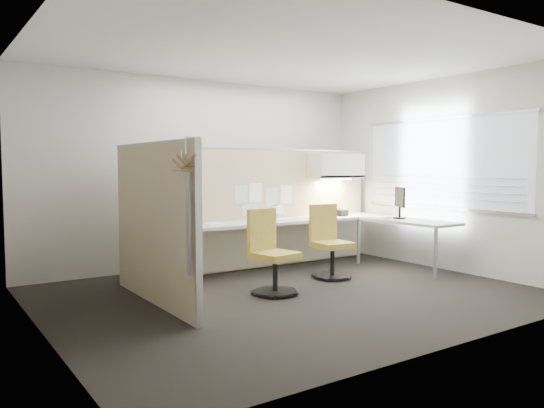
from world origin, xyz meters
TOP-DOWN VIEW (x-y plane):
  - floor at (0.00, 0.00)m, footprint 5.50×4.50m
  - ceiling at (0.00, 0.00)m, footprint 5.50×4.50m
  - wall_back at (0.00, 2.25)m, footprint 5.50×0.02m
  - wall_front at (0.00, -2.25)m, footprint 5.50×0.02m
  - wall_left at (-2.75, 0.00)m, footprint 0.02×4.50m
  - wall_right at (2.75, 0.00)m, footprint 0.02×4.50m
  - window_pane at (2.73, 0.00)m, footprint 0.01×2.80m
  - partition_back at (0.55, 1.60)m, footprint 4.10×0.06m
  - partition_left at (-1.50, 0.50)m, footprint 0.06×2.20m
  - desk at (0.93, 1.13)m, footprint 4.00×2.07m
  - overhead_bin at (1.90, 1.39)m, footprint 0.90×0.36m
  - task_light_strip at (1.90, 1.39)m, footprint 0.60×0.06m
  - pinned_papers at (0.63, 1.57)m, footprint 1.01×0.00m
  - poster at (-1.05, 1.57)m, footprint 0.28×0.00m
  - chair_left at (-0.19, 0.15)m, footprint 0.54×0.56m
  - chair_right at (0.98, 0.46)m, footprint 0.51×0.52m
  - monitor at (2.30, 0.42)m, footprint 0.25×0.39m
  - phone at (1.88, 1.27)m, footprint 0.25×0.24m
  - stapler at (1.42, 1.36)m, footprint 0.15×0.07m
  - tape_dispenser at (1.63, 1.37)m, footprint 0.12×0.10m
  - coat_hook at (-1.58, -0.50)m, footprint 0.18×0.42m
  - paper_stack_0 at (-1.04, 1.26)m, footprint 0.24×0.31m
  - paper_stack_1 at (-0.35, 1.25)m, footprint 0.25×0.32m
  - paper_stack_2 at (0.40, 1.25)m, footprint 0.29×0.34m
  - paper_stack_3 at (0.82, 1.30)m, footprint 0.25×0.32m
  - paper_stack_4 at (1.50, 1.24)m, footprint 0.30×0.35m
  - paper_stack_5 at (2.13, 0.67)m, footprint 0.25×0.32m

SIDE VIEW (x-z plane):
  - floor at x=0.00m, z-range -0.01..0.00m
  - chair_right at x=0.98m, z-range -0.03..0.94m
  - chair_left at x=-0.19m, z-range -0.03..0.96m
  - desk at x=0.93m, z-range 0.24..0.97m
  - paper_stack_3 at x=0.82m, z-range 0.73..0.74m
  - paper_stack_1 at x=-0.35m, z-range 0.73..0.75m
  - paper_stack_5 at x=2.13m, z-range 0.73..0.75m
  - paper_stack_4 at x=1.50m, z-range 0.73..0.75m
  - paper_stack_0 at x=-1.04m, z-range 0.73..0.77m
  - paper_stack_2 at x=0.40m, z-range 0.73..0.78m
  - stapler at x=1.42m, z-range 0.73..0.78m
  - tape_dispenser at x=1.63m, z-range 0.73..0.79m
  - phone at x=1.88m, z-range 0.72..0.84m
  - partition_back at x=0.55m, z-range 0.00..1.75m
  - partition_left at x=-1.50m, z-range 0.00..1.75m
  - monitor at x=2.30m, z-range 0.77..1.23m
  - pinned_papers at x=0.63m, z-range 0.80..1.27m
  - task_light_strip at x=1.90m, z-range 1.29..1.31m
  - wall_back at x=0.00m, z-range 0.00..2.80m
  - wall_front at x=0.00m, z-range 0.00..2.80m
  - wall_left at x=-2.75m, z-range 0.00..2.80m
  - wall_right at x=2.75m, z-range 0.00..2.80m
  - poster at x=-1.05m, z-range 1.24..1.59m
  - coat_hook at x=-1.58m, z-range 0.78..2.07m
  - overhead_bin at x=1.90m, z-range 1.32..1.70m
  - window_pane at x=2.73m, z-range 0.90..2.20m
  - ceiling at x=0.00m, z-range 2.80..2.81m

